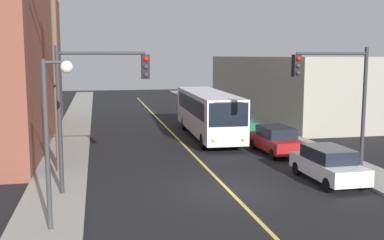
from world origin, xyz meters
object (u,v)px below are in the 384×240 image
at_px(parked_car_red, 276,140).
at_px(utility_pole_near, 55,60).
at_px(traffic_signal_left_corner, 98,92).
at_px(street_lamp_left, 53,120).
at_px(parked_car_white, 328,164).
at_px(city_bus, 208,112).
at_px(traffic_signal_right_corner, 335,87).
at_px(parked_car_green, 239,122).

distance_m(parked_car_red, utility_pole_near, 13.23).
bearing_deg(parked_car_red, traffic_signal_left_corner, -149.11).
bearing_deg(street_lamp_left, parked_car_white, 18.23).
height_order(city_bus, parked_car_white, city_bus).
bearing_deg(street_lamp_left, utility_pole_near, 93.71).
distance_m(traffic_signal_left_corner, street_lamp_left, 4.29).
distance_m(parked_car_red, street_lamp_left, 15.70).
xyz_separation_m(traffic_signal_right_corner, street_lamp_left, (-12.24, -4.56, -0.56)).
distance_m(parked_car_green, traffic_signal_left_corner, 17.59).
distance_m(city_bus, utility_pole_near, 13.35).
distance_m(utility_pole_near, traffic_signal_left_corner, 4.51).
relative_size(utility_pole_near, street_lamp_left, 1.79).
distance_m(utility_pole_near, street_lamp_left, 8.11).
bearing_deg(parked_car_white, street_lamp_left, -161.77).
xyz_separation_m(city_bus, parked_car_white, (2.62, -12.61, -0.98)).
relative_size(parked_car_white, parked_car_red, 0.99).
xyz_separation_m(city_bus, street_lamp_left, (-9.03, -16.45, 1.92)).
relative_size(parked_car_green, traffic_signal_left_corner, 0.74).
xyz_separation_m(parked_car_red, utility_pole_near, (-12.15, -2.24, 4.72)).
bearing_deg(parked_car_green, traffic_signal_left_corner, -126.90).
bearing_deg(street_lamp_left, traffic_signal_right_corner, 20.45).
height_order(utility_pole_near, traffic_signal_right_corner, utility_pole_near).
height_order(traffic_signal_right_corner, street_lamp_left, traffic_signal_right_corner).
xyz_separation_m(utility_pole_near, street_lamp_left, (0.51, -7.88, -1.82)).
xyz_separation_m(traffic_signal_left_corner, street_lamp_left, (-1.42, -4.01, -0.56)).
xyz_separation_m(parked_car_white, parked_car_green, (0.12, 13.96, 0.00)).
height_order(utility_pole_near, traffic_signal_left_corner, utility_pole_near).
bearing_deg(traffic_signal_right_corner, parked_car_green, 92.03).
xyz_separation_m(parked_car_green, street_lamp_left, (-11.77, -17.80, 2.90)).
bearing_deg(traffic_signal_right_corner, city_bus, 105.12).
distance_m(parked_car_green, street_lamp_left, 21.53).
xyz_separation_m(city_bus, traffic_signal_left_corner, (-7.61, -12.44, 2.49)).
xyz_separation_m(city_bus, traffic_signal_right_corner, (3.21, -11.89, 2.49)).
distance_m(city_bus, parked_car_green, 3.21).
height_order(parked_car_white, traffic_signal_left_corner, traffic_signal_left_corner).
bearing_deg(utility_pole_near, parked_car_white, -18.42).
xyz_separation_m(parked_car_white, parked_car_red, (-0.00, 6.29, 0.00)).
bearing_deg(traffic_signal_left_corner, street_lamp_left, -109.46).
bearing_deg(utility_pole_near, city_bus, 41.93).
distance_m(parked_car_red, parked_car_green, 7.67).
height_order(parked_car_red, traffic_signal_right_corner, traffic_signal_right_corner).
height_order(parked_car_white, parked_car_green, same).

